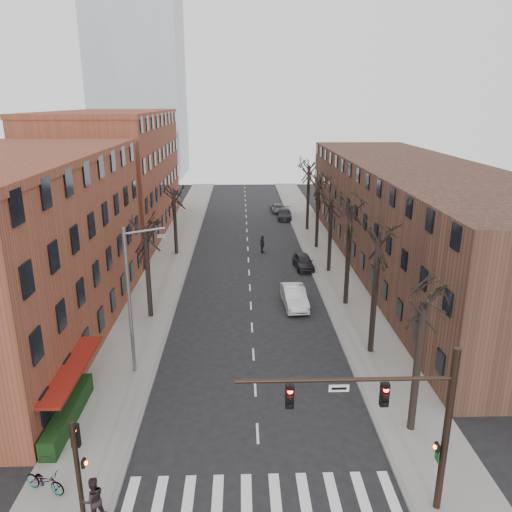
{
  "coord_description": "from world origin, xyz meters",
  "views": [
    {
      "loc": [
        -0.72,
        -16.81,
        15.69
      ],
      "look_at": [
        0.43,
        20.51,
        4.0
      ],
      "focal_mm": 35.0,
      "sensor_mm": 36.0,
      "label": 1
    }
  ],
  "objects": [
    {
      "name": "bicycle",
      "position": [
        -8.93,
        0.34,
        0.65
      ],
      "size": [
        2.03,
        1.33,
        1.01
      ],
      "primitive_type": "imported",
      "rotation": [
        0.0,
        0.0,
        1.19
      ],
      "color": "gray",
      "rests_on": "sidewalk_left"
    },
    {
      "name": "hedge",
      "position": [
        -9.5,
        5.0,
        0.65
      ],
      "size": [
        0.8,
        6.0,
        1.0
      ],
      "primitive_type": "cube",
      "color": "#173412",
      "rests_on": "sidewalk_left"
    },
    {
      "name": "office_tower",
      "position": [
        -22.0,
        95.0,
        30.0
      ],
      "size": [
        18.0,
        18.0,
        60.0
      ],
      "primitive_type": "cube",
      "color": "#B2B7BF",
      "rests_on": "ground"
    },
    {
      "name": "building_left_near",
      "position": [
        -16.0,
        15.0,
        6.0
      ],
      "size": [
        12.0,
        26.0,
        12.0
      ],
      "primitive_type": "cube",
      "color": "brown",
      "rests_on": "ground"
    },
    {
      "name": "parked_car_mid",
      "position": [
        5.3,
        50.34,
        0.68
      ],
      "size": [
        2.24,
        4.79,
        1.35
      ],
      "primitive_type": "imported",
      "rotation": [
        0.0,
        0.0,
        -0.07
      ],
      "color": "black",
      "rests_on": "ground"
    },
    {
      "name": "ground",
      "position": [
        0.0,
        0.0,
        0.0
      ],
      "size": [
        160.0,
        160.0,
        0.0
      ],
      "primitive_type": "plane",
      "color": "black",
      "rests_on": "ground"
    },
    {
      "name": "sidewalk_left",
      "position": [
        -8.0,
        35.0,
        0.07
      ],
      "size": [
        4.0,
        90.0,
        0.15
      ],
      "primitive_type": "cube",
      "color": "gray",
      "rests_on": "ground"
    },
    {
      "name": "parked_car_near",
      "position": [
        5.3,
        29.12,
        0.7
      ],
      "size": [
        1.97,
        4.25,
        1.41
      ],
      "primitive_type": "imported",
      "rotation": [
        0.0,
        0.0,
        0.08
      ],
      "color": "black",
      "rests_on": "ground"
    },
    {
      "name": "sidewalk_right",
      "position": [
        8.0,
        35.0,
        0.07
      ],
      "size": [
        4.0,
        90.0,
        0.15
      ],
      "primitive_type": "cube",
      "color": "gray",
      "rests_on": "ground"
    },
    {
      "name": "parked_car_far",
      "position": [
        4.63,
        54.77,
        0.56
      ],
      "size": [
        2.14,
        4.13,
        1.11
      ],
      "primitive_type": "imported",
      "rotation": [
        0.0,
        0.0,
        0.07
      ],
      "color": "#505457",
      "rests_on": "ground"
    },
    {
      "name": "tree_right_b",
      "position": [
        7.6,
        12.0,
        0.0
      ],
      "size": [
        5.2,
        5.2,
        10.8
      ],
      "primitive_type": null,
      "color": "black",
      "rests_on": "ground"
    },
    {
      "name": "signal_mast_arm",
      "position": [
        5.45,
        -1.0,
        4.4
      ],
      "size": [
        8.14,
        0.3,
        7.2
      ],
      "color": "black",
      "rests_on": "ground"
    },
    {
      "name": "building_right",
      "position": [
        16.0,
        30.0,
        5.0
      ],
      "size": [
        12.0,
        50.0,
        10.0
      ],
      "primitive_type": "cube",
      "color": "#533426",
      "rests_on": "ground"
    },
    {
      "name": "silver_sedan",
      "position": [
        3.44,
        19.84,
        0.8
      ],
      "size": [
        1.98,
        4.93,
        1.59
      ],
      "primitive_type": "imported",
      "rotation": [
        0.0,
        0.0,
        0.06
      ],
      "color": "silver",
      "rests_on": "ground"
    },
    {
      "name": "streetlight",
      "position": [
        -7.03,
        10.0,
        5.01
      ],
      "size": [
        2.45,
        0.22,
        9.03
      ],
      "color": "slate",
      "rests_on": "ground"
    },
    {
      "name": "pedestrian_b",
      "position": [
        -6.48,
        -1.17,
        1.07
      ],
      "size": [
        1.13,
        1.06,
        1.85
      ],
      "primitive_type": "imported",
      "rotation": [
        0.0,
        0.0,
        3.67
      ],
      "color": "black",
      "rests_on": "sidewalk_left"
    },
    {
      "name": "tree_right_d",
      "position": [
        7.6,
        28.0,
        0.0
      ],
      "size": [
        5.2,
        5.2,
        10.0
      ],
      "primitive_type": null,
      "color": "black",
      "rests_on": "ground"
    },
    {
      "name": "tree_right_c",
      "position": [
        7.6,
        20.0,
        0.0
      ],
      "size": [
        5.2,
        5.2,
        11.6
      ],
      "primitive_type": null,
      "color": "black",
      "rests_on": "ground"
    },
    {
      "name": "tree_left_a",
      "position": [
        -7.6,
        18.0,
        0.0
      ],
      "size": [
        5.2,
        5.2,
        9.5
      ],
      "primitive_type": null,
      "color": "black",
      "rests_on": "ground"
    },
    {
      "name": "tree_left_b",
      "position": [
        -7.6,
        34.0,
        0.0
      ],
      "size": [
        5.2,
        5.2,
        9.5
      ],
      "primitive_type": null,
      "color": "black",
      "rests_on": "ground"
    },
    {
      "name": "pedestrian_crossing",
      "position": [
        1.55,
        34.42,
        0.95
      ],
      "size": [
        0.78,
        1.2,
        1.89
      ],
      "primitive_type": "imported",
      "rotation": [
        0.0,
        0.0,
        1.88
      ],
      "color": "black",
      "rests_on": "ground"
    },
    {
      "name": "tree_right_a",
      "position": [
        7.6,
        4.0,
        0.0
      ],
      "size": [
        5.2,
        5.2,
        10.0
      ],
      "primitive_type": null,
      "color": "black",
      "rests_on": "ground"
    },
    {
      "name": "awning_left",
      "position": [
        -9.4,
        6.0,
        0.0
      ],
      "size": [
        1.2,
        7.0,
        0.15
      ],
      "primitive_type": "cube",
      "color": "maroon",
      "rests_on": "ground"
    },
    {
      "name": "signal_pole_left",
      "position": [
        -6.99,
        -0.95,
        2.61
      ],
      "size": [
        0.47,
        0.44,
        4.4
      ],
      "color": "black",
      "rests_on": "ground"
    },
    {
      "name": "building_left_far",
      "position": [
        -16.0,
        44.0,
        7.0
      ],
      "size": [
        12.0,
        28.0,
        14.0
      ],
      "primitive_type": "cube",
      "color": "brown",
      "rests_on": "ground"
    },
    {
      "name": "tree_right_e",
      "position": [
        7.6,
        36.0,
        0.0
      ],
      "size": [
        5.2,
        5.2,
        10.8
      ],
      "primitive_type": null,
      "color": "black",
      "rests_on": "ground"
    },
    {
      "name": "tree_right_f",
      "position": [
        7.6,
        44.0,
        0.0
      ],
      "size": [
        5.2,
        5.2,
        11.6
      ],
      "primitive_type": null,
      "color": "black",
      "rests_on": "ground"
    }
  ]
}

